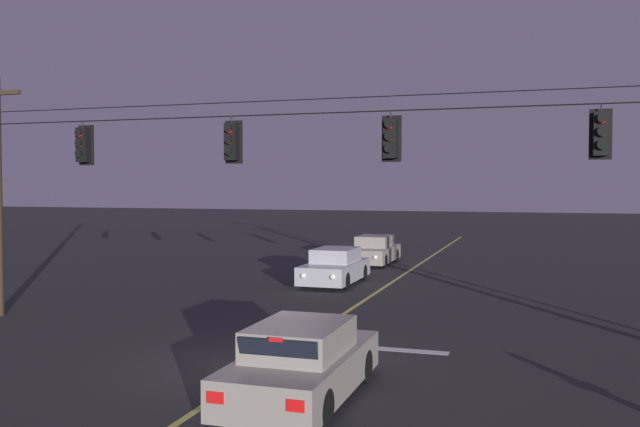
{
  "coord_description": "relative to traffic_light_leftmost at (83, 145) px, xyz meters",
  "views": [
    {
      "loc": [
        5.49,
        -13.31,
        3.82
      ],
      "look_at": [
        0.0,
        3.86,
        3.09
      ],
      "focal_mm": 38.38,
      "sensor_mm": 36.0,
      "label": 1
    }
  ],
  "objects": [
    {
      "name": "ground_plane",
      "position": [
        6.62,
        -2.85,
        -4.97
      ],
      "size": [
        180.0,
        180.0,
        0.0
      ],
      "primitive_type": "plane",
      "color": "#28282B"
    },
    {
      "name": "lane_centre_stripe",
      "position": [
        6.62,
        6.02,
        -4.96
      ],
      "size": [
        0.14,
        60.0,
        0.01
      ],
      "primitive_type": "cube",
      "color": "#D1C64C",
      "rests_on": "ground"
    },
    {
      "name": "stop_bar_paint",
      "position": [
        8.52,
        -0.58,
        -4.96
      ],
      "size": [
        3.4,
        0.36,
        0.01
      ],
      "primitive_type": "cube",
      "color": "silver",
      "rests_on": "ground"
    },
    {
      "name": "signal_span_assembly",
      "position": [
        6.62,
        0.02,
        -1.3
      ],
      "size": [
        21.09,
        0.32,
        7.02
      ],
      "color": "#38281C",
      "rests_on": "ground"
    },
    {
      "name": "traffic_light_leftmost",
      "position": [
        0.0,
        0.0,
        0.0
      ],
      "size": [
        0.48,
        0.41,
        1.22
      ],
      "color": "black"
    },
    {
      "name": "traffic_light_left_inner",
      "position": [
        4.54,
        0.0,
        0.0
      ],
      "size": [
        0.48,
        0.41,
        1.22
      ],
      "color": "black"
    },
    {
      "name": "traffic_light_centre",
      "position": [
        8.71,
        0.0,
        0.0
      ],
      "size": [
        0.48,
        0.41,
        1.22
      ],
      "color": "black"
    },
    {
      "name": "traffic_light_right_inner",
      "position": [
        13.41,
        0.0,
        0.0
      ],
      "size": [
        0.48,
        0.41,
        1.22
      ],
      "color": "black"
    },
    {
      "name": "car_waiting_near_lane",
      "position": [
        8.12,
        -4.75,
        -4.32
      ],
      "size": [
        1.8,
        4.33,
        1.39
      ],
      "color": "gray",
      "rests_on": "ground"
    },
    {
      "name": "car_oncoming_lead",
      "position": [
        4.58,
        9.31,
        -4.32
      ],
      "size": [
        1.8,
        4.42,
        1.39
      ],
      "color": "#A5A5AD",
      "rests_on": "ground"
    },
    {
      "name": "car_oncoming_trailing",
      "position": [
        4.49,
        16.37,
        -4.32
      ],
      "size": [
        1.8,
        4.42,
        1.39
      ],
      "color": "gray",
      "rests_on": "ground"
    }
  ]
}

